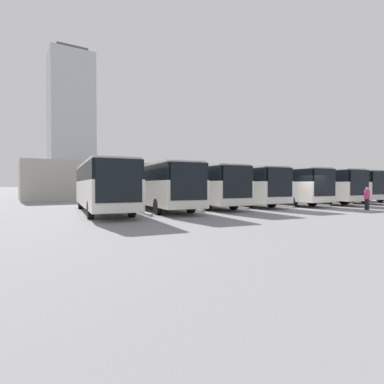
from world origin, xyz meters
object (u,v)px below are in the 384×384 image
(bus_4, at_px, (235,185))
(bus_7, at_px, (102,185))
(bus_0, at_px, (343,185))
(bus_2, at_px, (305,185))
(bus_5, at_px, (198,185))
(bus_3, at_px, (273,185))
(bus_6, at_px, (157,185))
(bus_1, at_px, (326,185))
(pedestrian, at_px, (367,198))

(bus_4, xyz_separation_m, bus_7, (11.92, 1.08, 0.00))
(bus_0, distance_m, bus_4, 15.89)
(bus_2, distance_m, bus_5, 11.96)
(bus_3, relative_size, bus_6, 1.00)
(bus_4, bearing_deg, bus_7, 12.12)
(bus_0, bearing_deg, bus_4, 6.22)
(bus_3, height_order, bus_5, same)
(bus_2, height_order, bus_6, same)
(bus_1, distance_m, bus_7, 23.83)
(bus_5, distance_m, bus_6, 4.03)
(bus_6, relative_size, pedestrian, 7.43)
(bus_0, bearing_deg, pedestrian, 45.03)
(bus_2, relative_size, bus_4, 1.00)
(bus_2, relative_size, bus_5, 1.00)
(bus_4, bearing_deg, bus_0, -173.78)
(bus_3, xyz_separation_m, bus_7, (15.89, 0.34, 0.00))
(bus_3, xyz_separation_m, bus_5, (7.94, -0.60, 0.00))
(bus_4, height_order, bus_5, same)
(bus_6, relative_size, bus_7, 1.00)
(bus_6, bearing_deg, bus_5, -163.58)
(bus_6, height_order, pedestrian, bus_6)
(bus_2, bearing_deg, bus_1, -167.60)
(bus_3, xyz_separation_m, bus_4, (3.97, -0.75, 0.00))
(bus_7, bearing_deg, bus_1, -172.26)
(bus_2, xyz_separation_m, bus_3, (3.97, -0.38, 0.00))
(bus_3, height_order, bus_6, same)
(bus_0, xyz_separation_m, bus_7, (27.80, 0.89, 0.00))
(bus_0, xyz_separation_m, bus_5, (19.86, -0.04, 0.00))
(bus_2, distance_m, bus_7, 19.86)
(bus_1, distance_m, bus_2, 3.99)
(bus_2, height_order, pedestrian, bus_2)
(bus_2, distance_m, bus_3, 3.99)
(bus_1, distance_m, pedestrian, 10.86)
(bus_5, bearing_deg, bus_2, -177.76)
(bus_2, height_order, bus_7, same)
(bus_0, height_order, bus_1, same)
(bus_5, bearing_deg, bus_7, 13.63)
(bus_0, relative_size, bus_4, 1.00)
(bus_4, bearing_deg, bus_6, 12.78)
(bus_0, relative_size, bus_6, 1.00)
(bus_2, height_order, bus_3, same)
(bus_6, distance_m, bus_7, 3.98)
(bus_3, bearing_deg, bus_1, -173.07)
(bus_1, height_order, bus_5, same)
(bus_3, height_order, pedestrian, bus_3)
(bus_3, bearing_deg, bus_7, 8.14)
(bus_5, bearing_deg, pedestrian, 141.98)
(bus_1, bearing_deg, bus_2, 12.40)
(bus_7, bearing_deg, bus_3, -171.86)
(bus_0, bearing_deg, bus_3, 9.58)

